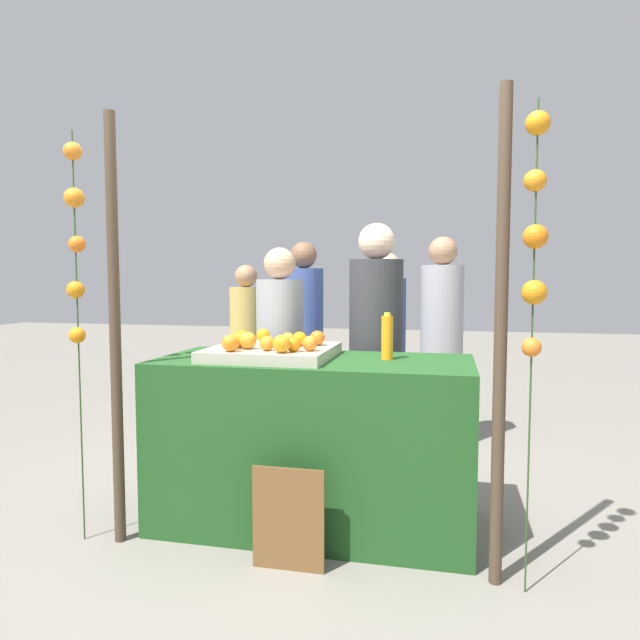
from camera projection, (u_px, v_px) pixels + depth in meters
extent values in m
plane|color=gray|center=(314.00, 523.00, 3.14)|extent=(24.00, 24.00, 0.00)
cube|color=#1E4C1E|center=(314.00, 442.00, 3.10)|extent=(1.69, 0.77, 0.92)
cube|color=#B2AD99|center=(272.00, 352.00, 3.11)|extent=(0.66, 0.65, 0.06)
sphere|color=orange|center=(317.00, 338.00, 3.17)|extent=(0.08, 0.08, 0.08)
sphere|color=orange|center=(248.00, 340.00, 3.01)|extent=(0.09, 0.09, 0.09)
sphere|color=orange|center=(288.00, 340.00, 3.08)|extent=(0.08, 0.08, 0.08)
sphere|color=orange|center=(242.00, 336.00, 3.33)|extent=(0.07, 0.07, 0.07)
sphere|color=orange|center=(294.00, 344.00, 2.89)|extent=(0.08, 0.08, 0.08)
sphere|color=orange|center=(240.00, 340.00, 3.10)|extent=(0.08, 0.08, 0.08)
sphere|color=orange|center=(300.00, 339.00, 3.14)|extent=(0.08, 0.08, 0.08)
sphere|color=orange|center=(267.00, 343.00, 2.93)|extent=(0.08, 0.08, 0.08)
sphere|color=orange|center=(235.00, 342.00, 3.02)|extent=(0.08, 0.08, 0.08)
sphere|color=orange|center=(230.00, 343.00, 2.90)|extent=(0.09, 0.09, 0.09)
sphere|color=orange|center=(263.00, 335.00, 3.33)|extent=(0.08, 0.08, 0.08)
sphere|color=orange|center=(310.00, 343.00, 2.92)|extent=(0.08, 0.08, 0.08)
sphere|color=orange|center=(282.00, 344.00, 2.85)|extent=(0.09, 0.09, 0.09)
cylinder|color=orange|center=(387.00, 338.00, 3.03)|extent=(0.06, 0.06, 0.23)
cylinder|color=yellow|center=(387.00, 314.00, 3.03)|extent=(0.03, 0.03, 0.02)
cube|color=brown|center=(288.00, 521.00, 2.61)|extent=(0.34, 0.01, 0.50)
cube|color=black|center=(288.00, 519.00, 2.62)|extent=(0.32, 0.02, 0.47)
cylinder|color=#99999E|center=(280.00, 380.00, 3.78)|extent=(0.31, 0.31, 1.34)
sphere|color=tan|center=(280.00, 264.00, 3.72)|extent=(0.21, 0.21, 0.21)
cylinder|color=#333338|center=(376.00, 375.00, 3.62)|extent=(0.34, 0.34, 1.47)
sphere|color=beige|center=(377.00, 241.00, 3.56)|extent=(0.23, 0.23, 0.23)
cylinder|color=#384C8C|center=(304.00, 353.00, 4.81)|extent=(0.33, 0.33, 1.43)
sphere|color=brown|center=(304.00, 255.00, 4.75)|extent=(0.22, 0.22, 0.22)
cylinder|color=#99999E|center=(441.00, 356.00, 4.56)|extent=(0.34, 0.34, 1.46)
sphere|color=#A87A59|center=(443.00, 251.00, 4.50)|extent=(0.23, 0.23, 0.23)
cylinder|color=tan|center=(247.00, 358.00, 5.08)|extent=(0.29, 0.29, 1.27)
sphere|color=#A87A59|center=(246.00, 276.00, 5.03)|extent=(0.20, 0.20, 0.20)
cylinder|color=#384C8C|center=(386.00, 360.00, 4.71)|extent=(0.31, 0.31, 1.35)
sphere|color=tan|center=(387.00, 265.00, 4.65)|extent=(0.21, 0.21, 0.21)
cylinder|color=#473828|center=(115.00, 331.00, 2.84)|extent=(0.06, 0.06, 2.17)
cylinder|color=#473828|center=(501.00, 340.00, 2.44)|extent=(0.06, 0.06, 2.17)
cylinder|color=#2D4C23|center=(78.00, 340.00, 2.87)|extent=(0.01, 0.01, 2.08)
sphere|color=orange|center=(73.00, 151.00, 2.80)|extent=(0.09, 0.09, 0.09)
sphere|color=orange|center=(74.00, 198.00, 2.81)|extent=(0.10, 0.10, 0.10)
sphere|color=orange|center=(77.00, 244.00, 2.84)|extent=(0.08, 0.08, 0.08)
sphere|color=orange|center=(76.00, 290.00, 2.85)|extent=(0.09, 0.09, 0.09)
sphere|color=orange|center=(77.00, 335.00, 2.86)|extent=(0.08, 0.08, 0.08)
cylinder|color=#2D4C23|center=(531.00, 353.00, 2.37)|extent=(0.01, 0.01, 2.08)
sphere|color=orange|center=(538.00, 123.00, 2.30)|extent=(0.10, 0.10, 0.10)
sphere|color=orange|center=(535.00, 181.00, 2.32)|extent=(0.09, 0.09, 0.09)
sphere|color=orange|center=(535.00, 237.00, 2.32)|extent=(0.10, 0.10, 0.10)
sphere|color=orange|center=(534.00, 292.00, 2.34)|extent=(0.10, 0.10, 0.10)
sphere|color=orange|center=(532.00, 347.00, 2.36)|extent=(0.08, 0.08, 0.08)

